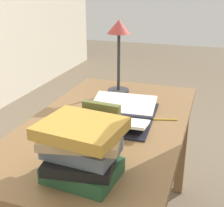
# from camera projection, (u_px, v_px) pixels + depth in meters

# --- Properties ---
(reading_desk) EXTENTS (1.28, 0.73, 0.73)m
(reading_desk) POSITION_uv_depth(u_px,v_px,m) (106.00, 141.00, 1.51)
(reading_desk) COLOR brown
(reading_desk) RESTS_ON ground_plane
(open_book) EXTENTS (0.46, 0.36, 0.06)m
(open_book) POSITION_uv_depth(u_px,v_px,m) (118.00, 114.00, 1.51)
(open_book) COLOR black
(open_book) RESTS_ON reading_desk
(book_stack_tall) EXTENTS (0.24, 0.28, 0.20)m
(book_stack_tall) POSITION_uv_depth(u_px,v_px,m) (82.00, 150.00, 1.01)
(book_stack_tall) COLOR #234C2D
(book_stack_tall) RESTS_ON reading_desk
(book_standing_upright) EXTENTS (0.04, 0.14, 0.21)m
(book_standing_upright) POSITION_uv_depth(u_px,v_px,m) (102.00, 130.00, 1.14)
(book_standing_upright) COLOR brown
(book_standing_upright) RESTS_ON reading_desk
(reading_lamp) EXTENTS (0.13, 0.13, 0.42)m
(reading_lamp) POSITION_uv_depth(u_px,v_px,m) (119.00, 39.00, 1.76)
(reading_lamp) COLOR #2D2D33
(reading_lamp) RESTS_ON reading_desk
(coffee_mug) EXTENTS (0.11, 0.08, 0.08)m
(coffee_mug) POSITION_uv_depth(u_px,v_px,m) (103.00, 126.00, 1.33)
(coffee_mug) COLOR #335184
(coffee_mug) RESTS_ON reading_desk
(pencil) EXTENTS (0.05, 0.17, 0.01)m
(pencil) POSITION_uv_depth(u_px,v_px,m) (159.00, 119.00, 1.49)
(pencil) COLOR gold
(pencil) RESTS_ON reading_desk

